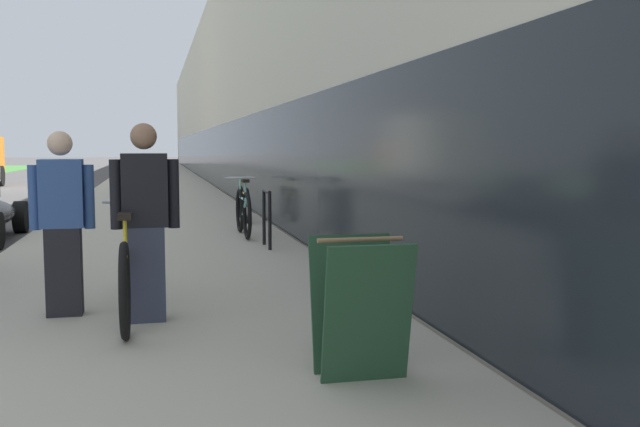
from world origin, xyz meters
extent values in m
cube|color=#B2AA99|center=(5.34, 21.00, 0.07)|extent=(4.24, 70.00, 0.15)
cube|color=beige|center=(12.52, 29.00, 3.71)|extent=(10.00, 70.00, 7.42)
cube|color=#1E2328|center=(7.56, 29.00, 1.25)|extent=(0.10, 63.00, 2.20)
torus|color=black|center=(5.09, 2.32, 0.52)|extent=(0.06, 0.75, 0.75)
torus|color=black|center=(5.09, 0.52, 0.52)|extent=(0.06, 0.75, 0.75)
cylinder|color=yellow|center=(5.09, 1.42, 0.75)|extent=(0.04, 1.53, 0.04)
cylinder|color=yellow|center=(5.09, 1.06, 0.64)|extent=(0.04, 0.91, 0.34)
cylinder|color=yellow|center=(5.09, 0.84, 0.90)|extent=(0.03, 0.03, 0.31)
cube|color=black|center=(5.09, 0.84, 1.06)|extent=(0.11, 0.22, 0.05)
cylinder|color=yellow|center=(5.09, 2.17, 0.91)|extent=(0.03, 0.03, 0.33)
cylinder|color=silver|center=(5.09, 2.17, 1.08)|extent=(0.52, 0.03, 0.03)
cube|color=#33384C|center=(5.25, 1.09, 0.55)|extent=(0.31, 0.22, 0.80)
cube|color=black|center=(5.25, 1.09, 1.25)|extent=(0.37, 0.22, 0.61)
cylinder|color=black|center=(5.01, 1.09, 1.22)|extent=(0.10, 0.10, 0.58)
cylinder|color=black|center=(5.48, 1.09, 1.22)|extent=(0.10, 0.10, 0.58)
sphere|color=#936B51|center=(5.25, 1.09, 1.70)|extent=(0.22, 0.22, 0.22)
cube|color=black|center=(4.54, 1.46, 0.53)|extent=(0.30, 0.21, 0.77)
cube|color=#33518E|center=(4.54, 1.46, 1.21)|extent=(0.36, 0.21, 0.59)
cylinder|color=#33518E|center=(4.32, 1.46, 1.18)|extent=(0.09, 0.09, 0.56)
cylinder|color=#33518E|center=(4.77, 1.46, 1.18)|extent=(0.09, 0.09, 0.56)
sphere|color=beige|center=(4.54, 1.46, 1.64)|extent=(0.21, 0.21, 0.21)
cylinder|color=black|center=(6.91, 4.96, 0.56)|extent=(0.05, 0.05, 0.82)
cylinder|color=black|center=(6.91, 5.51, 0.56)|extent=(0.05, 0.05, 0.82)
cylinder|color=black|center=(6.91, 5.23, 0.97)|extent=(0.05, 0.55, 0.05)
torus|color=black|center=(6.74, 7.18, 0.52)|extent=(0.06, 0.76, 0.76)
torus|color=black|center=(6.74, 6.20, 0.52)|extent=(0.06, 0.76, 0.76)
cylinder|color=#7AD1C6|center=(6.74, 6.69, 0.75)|extent=(0.04, 0.83, 0.04)
cylinder|color=#7AD1C6|center=(6.74, 6.49, 0.65)|extent=(0.04, 0.51, 0.34)
cylinder|color=#7AD1C6|center=(6.74, 6.37, 0.91)|extent=(0.03, 0.03, 0.31)
cube|color=black|center=(6.74, 6.37, 1.07)|extent=(0.11, 0.22, 0.05)
cylinder|color=#7AD1C6|center=(6.74, 7.10, 0.92)|extent=(0.03, 0.03, 0.33)
cylinder|color=silver|center=(6.74, 7.10, 1.09)|extent=(0.52, 0.03, 0.03)
torus|color=black|center=(7.04, 9.59, 0.49)|extent=(0.06, 0.68, 0.68)
torus|color=black|center=(7.04, 8.60, 0.49)|extent=(0.06, 0.68, 0.68)
cylinder|color=yellow|center=(7.04, 9.10, 0.69)|extent=(0.04, 0.84, 0.04)
cylinder|color=yellow|center=(7.04, 8.90, 0.60)|extent=(0.04, 0.51, 0.31)
cylinder|color=yellow|center=(7.04, 8.78, 0.83)|extent=(0.03, 0.03, 0.28)
cube|color=black|center=(7.04, 8.78, 0.97)|extent=(0.11, 0.22, 0.05)
cylinder|color=yellow|center=(7.04, 9.51, 0.84)|extent=(0.03, 0.03, 0.30)
cylinder|color=silver|center=(7.04, 9.51, 0.99)|extent=(0.52, 0.03, 0.03)
cube|color=#23472D|center=(6.59, -0.90, 0.59)|extent=(0.56, 0.20, 0.89)
cube|color=#23472D|center=(6.59, -0.54, 0.59)|extent=(0.56, 0.20, 0.89)
cylinder|color=#93704C|center=(6.59, -0.72, 1.03)|extent=(0.56, 0.03, 0.03)
cylinder|color=black|center=(2.86, 9.22, 0.30)|extent=(0.22, 0.60, 0.60)
cylinder|color=black|center=(-0.86, 26.33, 0.42)|extent=(0.28, 0.84, 0.84)
camera|label=1|loc=(5.33, -5.01, 1.61)|focal=40.00mm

